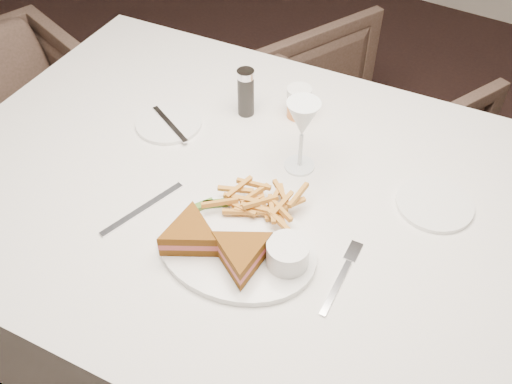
% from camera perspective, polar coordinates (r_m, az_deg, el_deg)
% --- Properties ---
extents(ground, '(5.00, 5.00, 0.00)m').
position_cam_1_polar(ground, '(1.90, -5.61, -13.40)').
color(ground, black).
rests_on(ground, ground).
extents(table, '(1.58, 1.13, 0.75)m').
position_cam_1_polar(table, '(1.51, 1.02, -10.21)').
color(table, silver).
rests_on(table, ground).
extents(chair_far, '(0.81, 0.79, 0.65)m').
position_cam_1_polar(chair_far, '(2.10, 10.70, 6.58)').
color(chair_far, '#4A372D').
rests_on(chair_far, ground).
extents(chair_left, '(0.81, 0.84, 0.71)m').
position_cam_1_polar(chair_left, '(2.10, -23.65, 4.11)').
color(chair_left, '#4A372D').
rests_on(chair_left, ground).
extents(table_setting, '(0.80, 0.60, 0.18)m').
position_cam_1_polar(table_setting, '(1.15, 0.03, -0.82)').
color(table_setting, white).
rests_on(table_setting, table).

